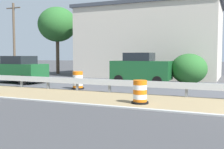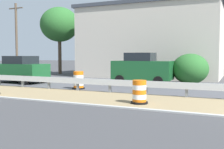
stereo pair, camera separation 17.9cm
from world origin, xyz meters
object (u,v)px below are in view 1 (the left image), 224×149
(traffic_barrel_close, at_px, (78,81))
(car_trailing_far_lane, at_px, (18,69))
(car_distant_a, at_px, (141,68))
(utility_pole_near, at_px, (152,34))
(utility_pole_mid, at_px, (14,37))
(traffic_barrel_nearest, at_px, (140,93))

(traffic_barrel_close, relative_size, car_trailing_far_lane, 0.25)
(car_distant_a, bearing_deg, utility_pole_near, 92.26)
(traffic_barrel_close, distance_m, utility_pole_mid, 15.48)
(traffic_barrel_close, xyz_separation_m, utility_pole_mid, (8.29, 12.63, 3.36))
(traffic_barrel_nearest, relative_size, utility_pole_near, 0.14)
(car_distant_a, bearing_deg, traffic_barrel_close, -120.96)
(car_trailing_far_lane, distance_m, utility_pole_near, 10.74)
(utility_pole_near, xyz_separation_m, utility_pole_mid, (0.36, 14.88, 0.13))
(traffic_barrel_nearest, xyz_separation_m, car_distant_a, (7.55, 2.42, 0.64))
(utility_pole_near, height_order, utility_pole_mid, utility_pole_mid)
(traffic_barrel_close, bearing_deg, car_trailing_far_lane, 76.70)
(car_distant_a, distance_m, utility_pole_near, 4.44)
(car_distant_a, xyz_separation_m, utility_pole_near, (3.58, 0.23, 2.62))
(traffic_barrel_close, xyz_separation_m, car_trailing_far_lane, (1.37, 5.80, 0.50))
(traffic_barrel_close, relative_size, utility_pole_near, 0.15)
(utility_pole_near, distance_m, utility_pole_mid, 14.89)
(traffic_barrel_nearest, bearing_deg, car_distant_a, 17.74)
(car_distant_a, distance_m, utility_pole_mid, 15.86)
(traffic_barrel_nearest, distance_m, car_distant_a, 7.96)
(traffic_barrel_close, bearing_deg, car_distant_a, -29.63)
(car_trailing_far_lane, height_order, car_distant_a, car_distant_a)
(traffic_barrel_nearest, relative_size, traffic_barrel_close, 0.93)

